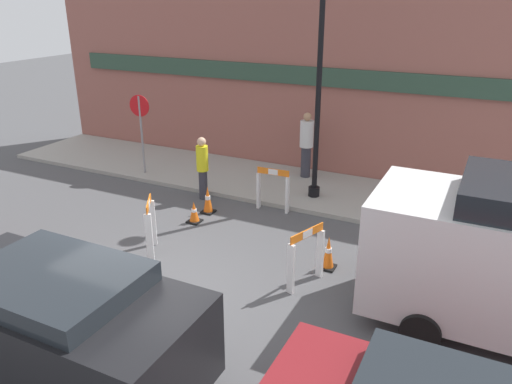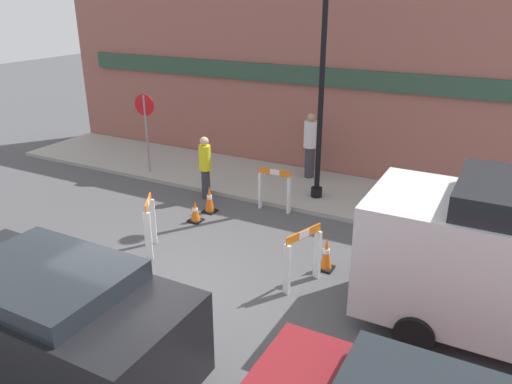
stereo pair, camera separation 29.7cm
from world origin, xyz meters
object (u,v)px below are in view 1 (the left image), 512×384
at_px(streetlamp_post, 320,51).
at_px(stop_sign, 141,121).
at_px(person_worker, 202,166).
at_px(person_pedestrian, 306,143).
at_px(parked_car_1, 60,323).

xyz_separation_m(streetlamp_post, stop_sign, (-4.99, -0.45, -2.08)).
bearing_deg(stop_sign, person_worker, 155.83).
bearing_deg(person_pedestrian, streetlamp_post, 123.14).
bearing_deg(person_pedestrian, stop_sign, 25.49).
height_order(stop_sign, person_worker, stop_sign).
xyz_separation_m(person_worker, parked_car_1, (1.84, -6.39, 0.09)).
height_order(person_worker, parked_car_1, parked_car_1).
bearing_deg(person_worker, stop_sign, -156.90).
height_order(streetlamp_post, parked_car_1, streetlamp_post).
distance_m(person_pedestrian, parked_car_1, 8.83).
relative_size(stop_sign, person_worker, 1.38).
relative_size(streetlamp_post, person_pedestrian, 3.08).
relative_size(stop_sign, parked_car_1, 0.58).
xyz_separation_m(person_worker, person_pedestrian, (1.84, 2.44, 0.20)).
distance_m(person_worker, person_pedestrian, 3.07).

